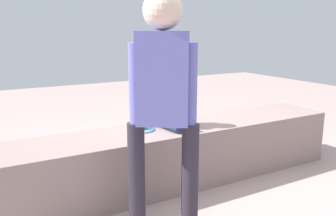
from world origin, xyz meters
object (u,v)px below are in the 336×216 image
Objects in this scene: child_seated at (173,102)px; handbag_black_leather at (143,142)px; cake_plate at (141,128)px; water_bottle_near_gift at (189,139)px; cake_box_white at (184,153)px; party_cup_red at (184,136)px; adult_standing at (163,94)px; gift_bag at (54,162)px; handbag_brown_canvas at (88,154)px.

handbag_black_leather is (0.08, 0.78, -0.58)m from child_seated.
child_seated is at bearing -8.57° from cake_plate.
water_bottle_near_gift is 0.63× the size of cake_box_white.
cake_box_white is at bearing -50.05° from handbag_black_leather.
child_seated reaches higher than party_cup_red.
cake_box_white is (0.83, 1.07, -0.86)m from adult_standing.
child_seated reaches higher than gift_bag.
adult_standing reaches higher than cake_box_white.
cake_plate is at bearing 171.43° from child_seated.
cake_plate is 0.85m from handbag_brown_canvas.
gift_bag is at bearing -167.84° from party_cup_red.
cake_box_white is 0.92× the size of handbag_brown_canvas.
child_seated is 4.73× the size of party_cup_red.
gift_bag reaches higher than cake_box_white.
cake_plate is 2.19× the size of party_cup_red.
handbag_black_leather reaches higher than gift_bag.
water_bottle_near_gift is at bearing 48.70° from child_seated.
party_cup_red is (0.71, 0.96, -0.66)m from child_seated.
party_cup_red is at bearing 9.89° from handbag_brown_canvas.
cake_plate is at bearing -70.27° from handbag_brown_canvas.
child_seated reaches higher than cake_box_white.
handbag_brown_canvas is (-1.24, -0.22, 0.06)m from party_cup_red.
water_bottle_near_gift is at bearing -0.71° from handbag_brown_canvas.
handbag_black_leather is at bearing 84.12° from child_seated.
gift_bag is at bearing -175.79° from water_bottle_near_gift.
water_bottle_near_gift is (0.92, 0.69, -0.43)m from cake_plate.
party_cup_red is at bearing 58.39° from cake_box_white.
cake_plate reaches higher than handbag_brown_canvas.
handbag_brown_canvas is (-0.91, 0.32, 0.05)m from cake_box_white.
child_seated is 1.09m from handbag_brown_canvas.
adult_standing is at bearing -103.76° from cake_plate.
child_seated reaches higher than handbag_black_leather.
child_seated is at bearing -131.30° from water_bottle_near_gift.
cake_box_white is 0.97m from handbag_brown_canvas.
cake_box_white is 0.84× the size of handbag_black_leather.
handbag_brown_canvas is at bearing 160.43° from cake_box_white.
gift_bag is 0.97× the size of handbag_brown_canvas.
adult_standing is 5.10× the size of cake_box_white.
water_bottle_near_gift is 0.53× the size of handbag_black_leather.
cake_plate is at bearing -143.09° from water_bottle_near_gift.
child_seated is 1.61× the size of cake_box_white.
child_seated is 0.31× the size of adult_standing.
handbag_black_leather is (0.52, 1.43, -0.80)m from adult_standing.
handbag_brown_canvas is at bearing 125.31° from child_seated.
handbag_black_leather is at bearing 9.63° from gift_bag.
handbag_brown_canvas is (-0.25, 0.70, -0.41)m from cake_plate.
gift_bag is 1.05× the size of cake_box_white.
cake_plate is at bearing -115.70° from handbag_black_leather.
handbag_black_leather is (0.36, 0.74, -0.39)m from cake_plate.
cake_plate is 0.71× the size of gift_bag.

